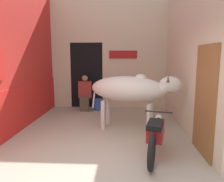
{
  "coord_description": "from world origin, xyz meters",
  "views": [
    {
      "loc": [
        0.53,
        -3.28,
        1.88
      ],
      "look_at": [
        0.25,
        2.12,
        1.02
      ],
      "focal_mm": 35.0,
      "sensor_mm": 36.0,
      "label": 1
    }
  ],
  "objects": [
    {
      "name": "wall_right_with_door",
      "position": [
        2.18,
        2.31,
        2.0
      ],
      "size": [
        0.22,
        4.71,
        4.06
      ],
      "color": "beige",
      "rests_on": "ground_plane"
    },
    {
      "name": "motorcycle_near",
      "position": [
        1.17,
        0.76,
        0.42
      ],
      "size": [
        0.67,
        1.84,
        0.74
      ],
      "color": "black",
      "rests_on": "ground_plane"
    },
    {
      "name": "wall_left_shopfront",
      "position": [
        -2.18,
        2.34,
        1.96
      ],
      "size": [
        0.25,
        4.71,
        4.06
      ],
      "color": "red",
      "rests_on": "ground_plane"
    },
    {
      "name": "plastic_stool",
      "position": [
        -0.37,
        4.24,
        0.21
      ],
      "size": [
        0.36,
        0.36,
        0.4
      ],
      "color": "#2856B2",
      "rests_on": "ground_plane"
    },
    {
      "name": "ground_plane",
      "position": [
        0.0,
        0.0,
        0.0
      ],
      "size": [
        30.0,
        30.0,
        0.0
      ],
      "primitive_type": "plane",
      "color": "tan"
    },
    {
      "name": "cow",
      "position": [
        0.74,
        2.19,
        1.06
      ],
      "size": [
        2.33,
        1.17,
        1.45
      ],
      "color": "beige",
      "rests_on": "ground_plane"
    },
    {
      "name": "shopkeeper_seated",
      "position": [
        -0.8,
        4.18,
        0.63
      ],
      "size": [
        0.45,
        0.33,
        1.23
      ],
      "color": "brown",
      "rests_on": "ground_plane"
    },
    {
      "name": "wall_back_with_doorway",
      "position": [
        -0.33,
        4.98,
        1.69
      ],
      "size": [
        4.18,
        0.93,
        4.06
      ],
      "color": "beige",
      "rests_on": "ground_plane"
    }
  ]
}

